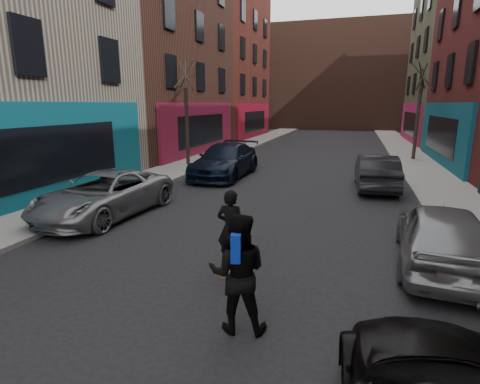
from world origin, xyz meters
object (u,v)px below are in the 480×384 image
Objects in this scene: parked_right_far at (441,235)px; skateboarder at (231,229)px; parked_right_end at (376,172)px; pedestrian at (238,273)px; parked_left_end at (225,160)px; skateboard at (231,268)px; tree_right_far at (419,102)px; parked_left_far at (105,195)px; tree_left_far at (186,105)px.

skateboarder reaches higher than parked_right_far.
parked_right_far is 0.97× the size of parked_right_end.
parked_right_end is at bearing -113.79° from pedestrian.
parked_left_end reaches higher than skateboard.
tree_right_far is 19.24m from skateboarder.
parked_right_far is at bearing 22.91° from skateboard.
tree_left_far is at bearing 102.64° from parked_left_far.
skateboarder reaches higher than parked_right_end.
parked_right_end is (-0.98, 7.65, -0.00)m from parked_right_far.
tree_left_far reaches higher than parked_left_end.
parked_right_far is at bearing -3.73° from parked_left_far.
pedestrian is at bearing 49.84° from parked_right_far.
parked_left_far is 2.64× the size of pedestrian.
parked_left_end is at bearing -66.80° from skateboarder.
skateboard is (6.60, -12.16, -3.33)m from tree_left_far.
tree_left_far reaches higher than skateboard.
parked_right_end is 11.37m from pedestrian.
skateboard is at bearing -24.40° from parked_left_far.
tree_left_far is 10.05m from parked_left_far.
tree_left_far reaches higher than parked_left_far.
parked_left_end reaches higher than parked_right_end.
parked_left_end is 11.47m from parked_right_far.
parked_left_far reaches higher than skateboard.
skateboarder reaches higher than parked_left_far.
parked_left_far is 1.15× the size of parked_right_end.
parked_right_far is (-1.60, -16.66, -2.82)m from tree_right_far.
parked_right_end is at bearing 41.67° from parked_left_far.
parked_right_far is (10.80, -10.66, -2.67)m from tree_left_far.
pedestrian is at bearing -62.42° from tree_left_far.
parked_right_far reaches higher than skateboard.
tree_left_far is 3.94× the size of skateboarder.
tree_right_far is at bearing 75.53° from skateboard.
parked_left_end is (-9.40, -8.24, -2.74)m from tree_right_far.
pedestrian is (7.37, -14.11, -2.44)m from tree_left_far.
parked_left_end is 6.86m from parked_right_end.
tree_left_far is 3.48× the size of pedestrian.
skateboarder is at bearing -79.94° from pedestrian.
skateboarder is at bearing 24.38° from parked_right_far.
tree_right_far is 19.15m from parked_left_far.
tree_right_far is at bearing -90.79° from parked_right_far.
parked_left_far is at bearing -2.16° from parked_right_far.
parked_left_far is at bearing 35.69° from parked_right_end.
tree_left_far is 0.96× the size of tree_right_far.
tree_right_far reaches higher than tree_left_far.
tree_right_far is 9.79m from parked_right_end.
parked_right_far reaches higher than parked_right_end.
tree_left_far is at bearing 121.73° from skateboard.
tree_left_far reaches higher than parked_right_far.
parked_left_far is 2.99× the size of skateboarder.
pedestrian is (0.76, -1.95, 0.89)m from skateboard.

